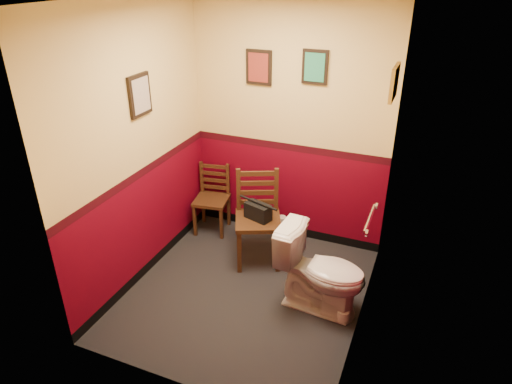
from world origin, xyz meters
TOP-DOWN VIEW (x-y plane):
  - floor at (0.00, 0.00)m, footprint 2.20×2.40m
  - wall_back at (0.00, 1.20)m, footprint 2.20×0.00m
  - wall_front at (0.00, -1.20)m, footprint 2.20×0.00m
  - wall_left at (-1.10, 0.00)m, footprint 0.00×2.40m
  - wall_right at (1.10, 0.00)m, footprint 0.00×2.40m
  - grab_bar at (1.07, 0.25)m, footprint 0.05×0.56m
  - framed_print_back_a at (-0.35, 1.18)m, footprint 0.28×0.04m
  - framed_print_back_b at (0.25, 1.18)m, footprint 0.26×0.04m
  - framed_print_left at (-1.08, 0.10)m, footprint 0.04×0.30m
  - framed_print_right at (1.08, 0.60)m, footprint 0.04×0.34m
  - toilet at (0.72, 0.07)m, footprint 0.86×0.52m
  - toilet_brush at (0.97, -0.03)m, footprint 0.11×0.11m
  - chair_left at (-0.86, 0.97)m, footprint 0.44×0.44m
  - chair_right at (-0.12, 0.59)m, footprint 0.62×0.62m
  - handbag at (-0.10, 0.55)m, footprint 0.31×0.22m
  - tp_stack at (-0.01, 1.08)m, footprint 0.22×0.14m

SIDE VIEW (x-z plane):
  - floor at x=0.00m, z-range 0.00..0.00m
  - toilet_brush at x=0.97m, z-range -0.14..0.27m
  - tp_stack at x=-0.01m, z-range -0.02..0.27m
  - toilet at x=0.72m, z-range 0.00..0.81m
  - chair_left at x=-0.86m, z-range 0.00..0.82m
  - chair_right at x=-0.12m, z-range 0.00..1.01m
  - handbag at x=-0.10m, z-range 0.51..0.72m
  - grab_bar at x=1.07m, z-range 0.92..0.98m
  - wall_back at x=0.00m, z-range 0.00..2.70m
  - wall_front at x=0.00m, z-range 0.00..2.70m
  - wall_left at x=-1.10m, z-range 0.00..2.70m
  - wall_right at x=1.10m, z-range 0.00..2.70m
  - framed_print_left at x=-1.08m, z-range 1.66..2.04m
  - framed_print_back_a at x=-0.35m, z-range 1.77..2.13m
  - framed_print_back_b at x=0.25m, z-range 1.83..2.17m
  - framed_print_right at x=1.08m, z-range 1.91..2.19m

